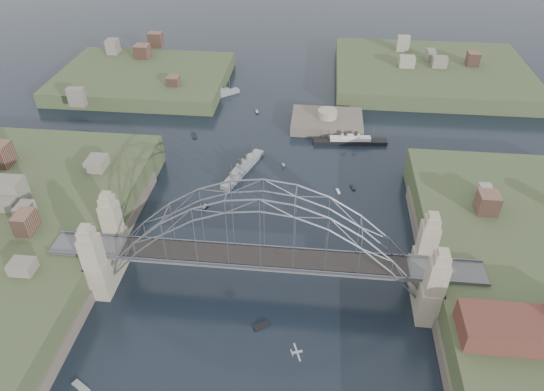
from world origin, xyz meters
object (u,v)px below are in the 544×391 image
(fort_island, at_px, (327,127))
(ocean_liner, at_px, (350,141))
(naval_cruiser_near, at_px, (243,168))
(wharf_shed, at_px, (524,330))
(bridge, at_px, (262,242))
(naval_cruiser_far, at_px, (217,95))

(fort_island, distance_m, ocean_liner, 12.44)
(fort_island, height_order, ocean_liner, fort_island)
(naval_cruiser_near, distance_m, ocean_liner, 34.48)
(wharf_shed, bearing_deg, bridge, 162.35)
(fort_island, relative_size, ocean_liner, 1.00)
(fort_island, distance_m, naval_cruiser_far, 41.96)
(naval_cruiser_near, xyz_separation_m, ocean_liner, (29.41, 18.00, -0.11))
(wharf_shed, xyz_separation_m, naval_cruiser_far, (-70.33, 101.05, -9.11))
(ocean_liner, bearing_deg, naval_cruiser_far, 148.97)
(bridge, height_order, naval_cruiser_far, bridge)
(naval_cruiser_far, bearing_deg, wharf_shed, -55.16)
(wharf_shed, xyz_separation_m, naval_cruiser_near, (-54.41, 55.78, -9.06))
(wharf_shed, height_order, ocean_liner, wharf_shed)
(naval_cruiser_far, bearing_deg, fort_island, -23.98)
(bridge, xyz_separation_m, naval_cruiser_near, (-10.41, 41.78, -11.39))
(wharf_shed, distance_m, ocean_liner, 78.44)
(fort_island, height_order, naval_cruiser_near, naval_cruiser_near)
(wharf_shed, bearing_deg, naval_cruiser_near, 134.29)
(wharf_shed, height_order, naval_cruiser_near, wharf_shed)
(wharf_shed, relative_size, ocean_liner, 0.91)
(naval_cruiser_near, bearing_deg, wharf_shed, -45.71)
(bridge, relative_size, wharf_shed, 4.20)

